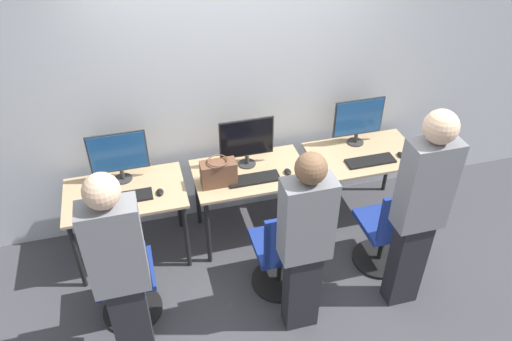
% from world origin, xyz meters
% --- Properties ---
extents(ground_plane, '(20.00, 20.00, 0.00)m').
position_xyz_m(ground_plane, '(0.00, 0.00, 0.00)').
color(ground_plane, '#3D3D42').
extents(wall_back, '(12.00, 0.05, 2.80)m').
position_xyz_m(wall_back, '(0.00, 0.76, 1.40)').
color(wall_back, '#B7BCC1').
rests_on(wall_back, ground_plane).
extents(desk_left, '(1.00, 0.64, 0.72)m').
position_xyz_m(desk_left, '(-1.09, 0.32, 0.63)').
color(desk_left, tan).
rests_on(desk_left, ground_plane).
extents(monitor_left, '(0.48, 0.16, 0.46)m').
position_xyz_m(monitor_left, '(-1.09, 0.50, 0.98)').
color(monitor_left, '#2D2D2D').
rests_on(monitor_left, desk_left).
extents(keyboard_left, '(0.45, 0.15, 0.02)m').
position_xyz_m(keyboard_left, '(-1.09, 0.23, 0.73)').
color(keyboard_left, black).
rests_on(keyboard_left, desk_left).
extents(mouse_left, '(0.06, 0.09, 0.03)m').
position_xyz_m(mouse_left, '(-0.80, 0.22, 0.74)').
color(mouse_left, black).
rests_on(mouse_left, desk_left).
extents(office_chair_left, '(0.48, 0.48, 0.92)m').
position_xyz_m(office_chair_left, '(-1.16, -0.38, 0.38)').
color(office_chair_left, black).
rests_on(office_chair_left, ground_plane).
extents(person_left, '(0.36, 0.22, 1.68)m').
position_xyz_m(person_left, '(-1.15, -0.75, 0.92)').
color(person_left, '#232328').
rests_on(person_left, ground_plane).
extents(desk_center, '(1.00, 0.64, 0.72)m').
position_xyz_m(desk_center, '(0.00, 0.32, 0.63)').
color(desk_center, tan).
rests_on(desk_center, ground_plane).
extents(monitor_center, '(0.48, 0.16, 0.46)m').
position_xyz_m(monitor_center, '(0.00, 0.44, 0.98)').
color(monitor_center, '#2D2D2D').
rests_on(monitor_center, desk_center).
extents(keyboard_center, '(0.45, 0.15, 0.02)m').
position_xyz_m(keyboard_center, '(0.00, 0.20, 0.73)').
color(keyboard_center, black).
rests_on(keyboard_center, desk_center).
extents(mouse_center, '(0.06, 0.09, 0.03)m').
position_xyz_m(mouse_center, '(0.31, 0.21, 0.74)').
color(mouse_center, black).
rests_on(mouse_center, desk_center).
extents(office_chair_center, '(0.48, 0.48, 0.92)m').
position_xyz_m(office_chair_center, '(0.08, -0.40, 0.38)').
color(office_chair_center, black).
rests_on(office_chair_center, ground_plane).
extents(person_center, '(0.36, 0.21, 1.61)m').
position_xyz_m(person_center, '(0.11, -0.77, 0.88)').
color(person_center, '#232328').
rests_on(person_center, ground_plane).
extents(desk_right, '(1.00, 0.64, 0.72)m').
position_xyz_m(desk_right, '(1.09, 0.32, 0.63)').
color(desk_right, tan).
rests_on(desk_right, ground_plane).
extents(monitor_right, '(0.48, 0.16, 0.46)m').
position_xyz_m(monitor_right, '(1.09, 0.51, 0.98)').
color(monitor_right, '#2D2D2D').
rests_on(monitor_right, desk_right).
extents(keyboard_right, '(0.45, 0.15, 0.02)m').
position_xyz_m(keyboard_right, '(1.09, 0.18, 0.73)').
color(keyboard_right, black).
rests_on(keyboard_right, desk_right).
extents(mouse_right, '(0.06, 0.09, 0.03)m').
position_xyz_m(mouse_right, '(1.40, 0.19, 0.74)').
color(mouse_right, black).
rests_on(mouse_right, desk_right).
extents(office_chair_right, '(0.48, 0.48, 0.92)m').
position_xyz_m(office_chair_right, '(1.03, -0.39, 0.38)').
color(office_chair_right, black).
rests_on(office_chair_right, ground_plane).
extents(person_right, '(0.36, 0.23, 1.78)m').
position_xyz_m(person_right, '(0.99, -0.76, 0.99)').
color(person_right, '#232328').
rests_on(person_right, ground_plane).
extents(handbag, '(0.30, 0.18, 0.25)m').
position_xyz_m(handbag, '(-0.30, 0.22, 0.84)').
color(handbag, brown).
rests_on(handbag, desk_center).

